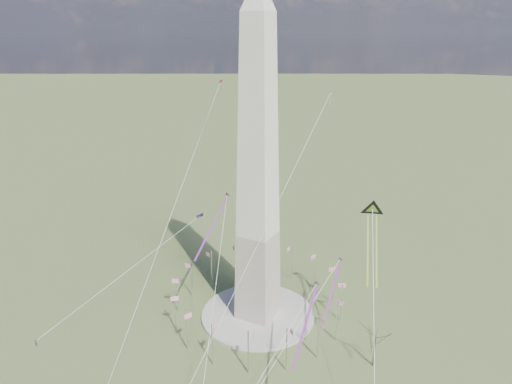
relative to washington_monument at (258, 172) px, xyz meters
The scene contains 13 objects.
ground 47.95m from the washington_monument, ahead, with size 2000.00×2000.00×0.00m, color #46542A.
plaza 47.55m from the washington_monument, ahead, with size 36.00×36.00×0.80m, color #A9A59B.
washington_monument is the anchor object (origin of this frame).
flagpole_ring 40.68m from the washington_monument, 169.63° to the right, with size 54.40×54.40×13.00m.
tree_near 54.55m from the washington_monument, ahead, with size 7.81×7.81×13.67m.
person_west 81.01m from the washington_monument, 138.74° to the right, with size 0.90×0.70×1.85m, color gray.
kite_delta_black 34.35m from the washington_monument, 18.14° to the left, with size 11.38×21.39×17.46m.
kite_diamond_purple 36.90m from the washington_monument, 161.97° to the left, with size 2.86×3.44×10.10m.
kite_streamer_left 42.02m from the washington_monument, 39.47° to the right, with size 3.13×19.34×13.28m.
kite_streamer_mid 18.41m from the washington_monument, 148.45° to the right, with size 2.68×20.45×14.03m.
kite_streamer_right 39.26m from the washington_monument, ahead, with size 3.13×19.11×13.12m.
kite_small_red 51.35m from the washington_monument, 134.91° to the left, with size 1.37×2.04×4.35m.
kite_small_white 42.86m from the washington_monument, 79.90° to the left, with size 1.53×1.43×4.26m.
Camera 1 is at (58.61, -110.12, 85.70)m, focal length 32.00 mm.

